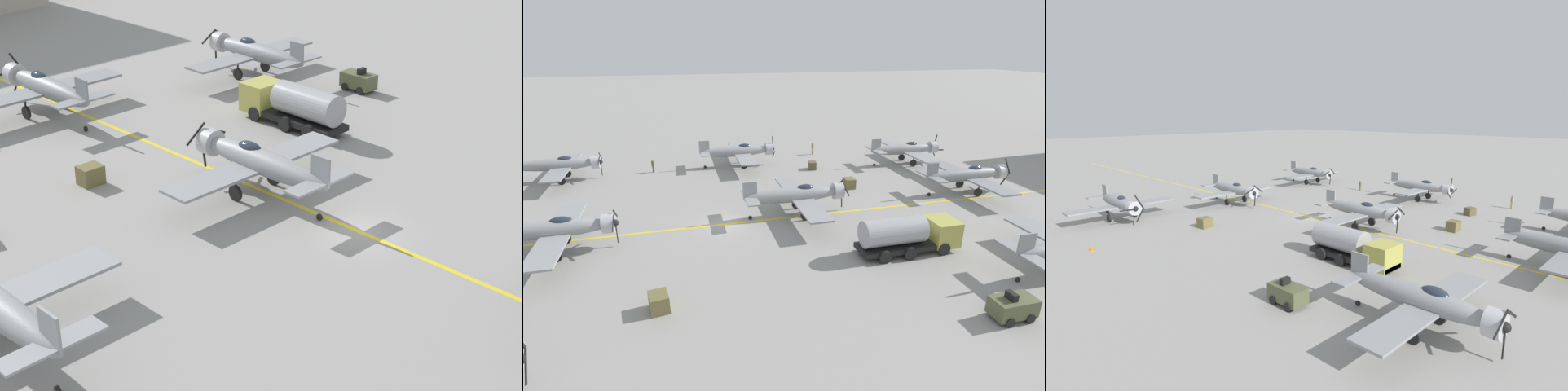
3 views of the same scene
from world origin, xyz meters
The scene contains 8 objects.
ground_plane centered at (0.00, 0.00, 0.00)m, with size 400.00×400.00×0.00m, color gray.
taxiway_stripe centered at (0.00, 0.00, 0.00)m, with size 0.30×160.00×0.01m, color yellow.
airplane_far_center centered at (-1.76, 26.38, 2.01)m, with size 12.00×9.98×3.65m.
airplane_far_right centered at (14.66, 22.47, 2.01)m, with size 12.00×9.98×3.65m.
airplane_mid_center centered at (-0.49, 6.68, 2.01)m, with size 12.00×9.98×3.65m.
fuel_tanker centered at (8.82, 12.88, 1.51)m, with size 2.68×8.00×2.98m.
tow_tractor centered at (17.77, 14.48, 0.79)m, with size 1.57×2.60×1.79m.
supply_crate_mid_lane centered at (-6.38, 14.56, 0.56)m, with size 1.34×1.12×1.12m, color brown.
Camera 1 is at (-31.75, -24.93, 20.96)m, focal length 60.00 mm.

